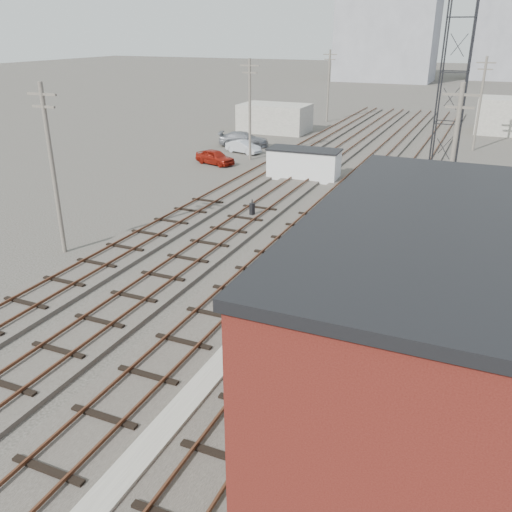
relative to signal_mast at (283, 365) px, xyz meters
The scene contains 23 objects.
ground 48.99m from the signal_mast, 94.34° to the left, with size 320.00×320.00×0.00m, color #282621.
track_right 27.92m from the signal_mast, 92.47° to the left, with size 3.20×90.00×0.39m.
track_mid_right 28.37m from the signal_mast, 100.60° to the left, with size 3.20×90.00×0.39m.
track_mid_left 29.37m from the signal_mast, 108.32° to the left, with size 3.20×90.00×0.39m.
track_left 30.86m from the signal_mast, 115.40° to the left, with size 3.20×90.00×0.39m.
platform_curb 4.84m from the signal_mast, 138.88° to the left, with size 0.90×28.00×0.26m, color gray.
brick_building 4.06m from the signal_mast, 11.78° to the left, with size 6.54×12.20×7.22m.
lattice_tower 24.39m from the signal_mast, 85.67° to the left, with size 1.60×1.60×15.00m.
utility_pole_left_a 18.58m from the signal_mast, 151.51° to the left, with size 1.80×0.24×9.00m.
utility_pole_left_b 37.55m from the signal_mast, 115.61° to the left, with size 1.80×0.24×9.00m.
utility_pole_left_c 61.03m from the signal_mast, 105.41° to the left, with size 1.80×0.24×9.00m.
utility_pole_right_a 17.19m from the signal_mast, 80.53° to the left, with size 1.80×0.24×9.00m.
utility_pole_right_b 46.94m from the signal_mast, 86.58° to the left, with size 1.80×0.24×9.00m.
apartment_left 126.31m from the signal_mast, 99.94° to the left, with size 22.00×14.00×30.00m, color gray.
apartment_right 139.26m from the signal_mast, 88.23° to the left, with size 16.00×12.00×26.00m, color gray.
shed_left 52.63m from the signal_mast, 111.99° to the left, with size 8.00×5.00×3.20m, color gray.
shed_right 59.03m from the signal_mast, 84.85° to the left, with size 6.00×6.00×4.00m, color gray.
signal_mast is the anchor object (origin of this frame).
switch_stand 20.56m from the signal_mast, 116.42° to the left, with size 0.34×0.34×1.15m.
site_trailer 30.59m from the signal_mast, 107.70° to the left, with size 5.97×2.82×2.46m.
car_red 35.90m from the signal_mast, 120.77° to the left, with size 1.57×3.90×1.33m, color maroon.
car_silver 40.55m from the signal_mast, 116.44° to the left, with size 1.29×3.71×1.22m, color #B7BBC0.
car_grey 43.85m from the signal_mast, 116.28° to the left, with size 2.10×5.16×1.50m, color slate.
Camera 1 is at (8.25, -1.13, 11.34)m, focal length 38.00 mm.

